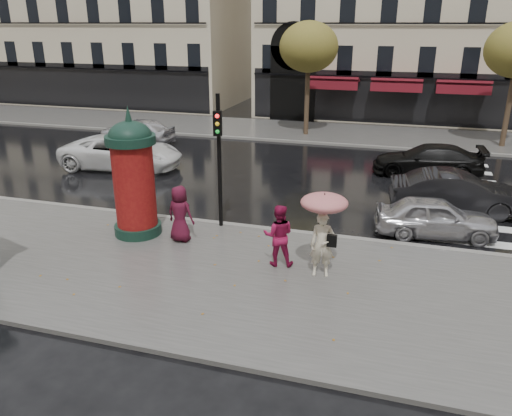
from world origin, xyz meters
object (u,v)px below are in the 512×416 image
(man_burgundy, at_px, (180,214))
(car_black, at_px, (428,160))
(traffic_light, at_px, (219,149))
(car_far_silver, at_px, (137,131))
(morris_column, at_px, (133,175))
(car_white, at_px, (122,152))
(woman_umbrella, at_px, (323,221))
(car_silver, at_px, (436,217))
(car_darkgrey, at_px, (456,193))
(woman_red, at_px, (279,235))

(man_burgundy, bearing_deg, car_black, -119.10)
(man_burgundy, distance_m, traffic_light, 2.40)
(car_black, bearing_deg, car_far_silver, -99.77)
(morris_column, distance_m, traffic_light, 2.78)
(man_burgundy, relative_size, car_white, 0.31)
(traffic_light, bearing_deg, car_far_silver, 130.40)
(woman_umbrella, bearing_deg, car_white, 143.11)
(morris_column, xyz_separation_m, car_silver, (9.19, 2.78, -1.44))
(car_darkgrey, bearing_deg, car_silver, 155.77)
(woman_red, bearing_deg, car_far_silver, -58.98)
(man_burgundy, xyz_separation_m, car_far_silver, (-8.13, 11.90, -0.27))
(car_black, relative_size, car_far_silver, 1.11)
(man_burgundy, bearing_deg, traffic_light, -111.13)
(man_burgundy, height_order, morris_column, morris_column)
(car_black, bearing_deg, morris_column, -45.64)
(woman_umbrella, height_order, woman_red, woman_umbrella)
(woman_umbrella, height_order, car_white, woman_umbrella)
(traffic_light, xyz_separation_m, car_darkgrey, (7.61, 3.91, -2.01))
(car_far_silver, bearing_deg, car_darkgrey, 70.33)
(car_darkgrey, bearing_deg, woman_umbrella, 142.61)
(car_white, xyz_separation_m, car_black, (13.82, 2.95, -0.09))
(traffic_light, xyz_separation_m, car_far_silver, (-8.91, 10.47, -2.03))
(woman_umbrella, xyz_separation_m, car_white, (-10.85, 8.14, -0.89))
(car_silver, bearing_deg, woman_umbrella, 134.45)
(woman_umbrella, height_order, traffic_light, traffic_light)
(woman_umbrella, distance_m, morris_column, 6.26)
(woman_red, height_order, car_darkgrey, woman_red)
(car_white, height_order, car_far_silver, car_white)
(car_black, bearing_deg, car_darkgrey, 7.04)
(morris_column, bearing_deg, car_black, 47.51)
(car_far_silver, bearing_deg, woman_umbrella, 46.53)
(morris_column, height_order, car_far_silver, morris_column)
(car_darkgrey, distance_m, car_black, 4.83)
(traffic_light, relative_size, car_silver, 1.14)
(morris_column, height_order, traffic_light, traffic_light)
(car_black, xyz_separation_m, car_far_silver, (-15.67, 1.82, 0.04))
(car_silver, distance_m, car_white, 14.52)
(man_burgundy, bearing_deg, car_silver, -151.38)
(morris_column, bearing_deg, woman_umbrella, -10.49)
(woman_red, relative_size, traffic_light, 0.41)
(woman_red, distance_m, car_black, 11.62)
(car_white, bearing_deg, traffic_light, -134.24)
(car_darkgrey, bearing_deg, woman_red, 133.74)
(woman_red, distance_m, car_white, 12.41)
(woman_umbrella, relative_size, car_black, 0.49)
(traffic_light, distance_m, car_black, 11.18)
(woman_umbrella, height_order, car_silver, woman_umbrella)
(car_black, bearing_deg, man_burgundy, -39.96)
(car_darkgrey, distance_m, car_far_silver, 17.78)
(morris_column, bearing_deg, car_darkgrey, 27.57)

